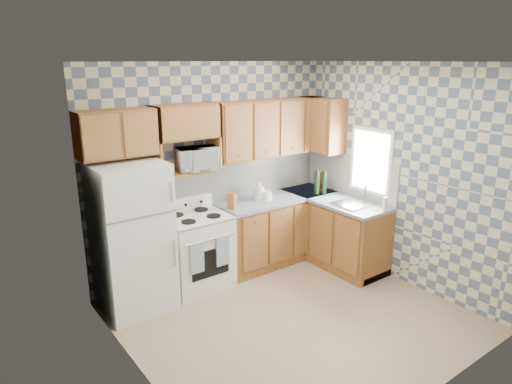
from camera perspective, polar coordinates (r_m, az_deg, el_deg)
floor at (r=5.21m, az=4.65°, el=-15.33°), size 3.40×3.40×0.00m
back_wall at (r=5.89m, az=-5.34°, el=2.71°), size 3.40×0.02×2.70m
right_wall at (r=5.88m, az=17.55°, el=1.98°), size 0.02×3.20×2.70m
backsplash_back at (r=6.13m, az=-2.06°, el=1.86°), size 2.60×0.02×0.56m
backsplash_right at (r=6.39m, az=11.62°, el=2.13°), size 0.02×1.60×0.56m
refrigerator at (r=5.21m, az=-15.22°, el=-5.54°), size 0.75×0.70×1.68m
stove_body at (r=5.69m, az=-7.44°, el=-7.44°), size 0.76×0.65×0.90m
cooktop at (r=5.52m, az=-7.61°, el=-3.11°), size 0.76×0.65×0.02m
backguard at (r=5.72m, az=-9.00°, el=-1.47°), size 0.76×0.08×0.17m
dish_towel_left at (r=5.29m, az=-7.39°, el=-8.19°), size 0.17×0.02×0.37m
dish_towel_right at (r=5.45m, az=-4.19°, el=-7.33°), size 0.17×0.02×0.37m
base_cabinets_back at (r=6.39m, az=2.64°, el=-4.71°), size 1.75×0.60×0.88m
base_cabinets_right at (r=6.41m, az=9.49°, el=-4.84°), size 0.60×1.60×0.88m
countertop_back at (r=6.23m, az=2.73°, el=-0.77°), size 1.77×0.63×0.04m
countertop_right at (r=6.26m, az=9.65°, el=-0.91°), size 0.63×1.60×0.04m
upper_cabinets_back at (r=6.13m, az=2.01°, el=8.06°), size 1.75×0.33×0.74m
upper_cabinets_fridge at (r=5.08m, az=-17.11°, el=7.02°), size 0.82×0.33×0.50m
upper_cabinets_right at (r=6.46m, az=8.03°, el=8.34°), size 0.33×0.70×0.74m
microwave_shelf at (r=5.51m, az=-8.63°, el=2.55°), size 0.80×0.33×0.03m
microwave at (r=5.48m, az=-7.33°, el=4.14°), size 0.55×0.43×0.27m
sink at (r=6.03m, az=12.08°, el=-1.46°), size 0.48×0.40×0.03m
window at (r=6.11m, az=14.15°, el=3.73°), size 0.02×0.66×0.86m
bottle_0 at (r=6.36m, az=7.61°, el=1.17°), size 0.07×0.07×0.32m
bottle_1 at (r=6.41m, az=8.50°, el=1.14°), size 0.07×0.07×0.30m
bottle_2 at (r=6.50m, az=8.31°, el=1.26°), size 0.07×0.07×0.28m
knife_block at (r=5.72m, az=-2.97°, el=-1.10°), size 0.12×0.12×0.20m
electric_kettle at (r=6.06m, az=0.35°, el=-0.14°), size 0.15×0.15×0.18m
food_containers at (r=6.08m, az=1.21°, el=-0.40°), size 0.18×0.18×0.12m
soap_bottle at (r=5.86m, az=15.83°, el=-1.43°), size 0.06×0.06×0.17m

